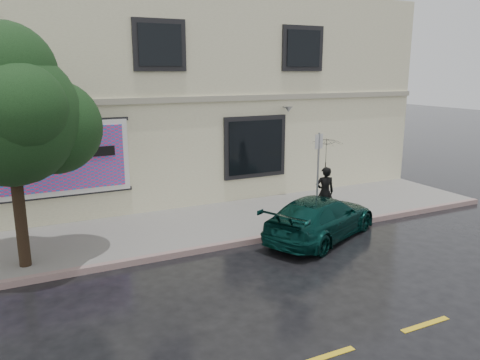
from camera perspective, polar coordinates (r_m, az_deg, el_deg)
name	(u,v)px	position (r m, az deg, el deg)	size (l,w,h in m)	color
ground	(232,274)	(10.76, -0.92, -11.36)	(90.00, 90.00, 0.00)	black
sidewalk	(184,228)	(13.54, -6.85, -5.85)	(20.00, 3.50, 0.15)	gray
curb	(207,249)	(12.00, -4.02, -8.34)	(20.00, 0.18, 0.16)	gray
road_marking	(326,356)	(8.12, 10.41, -20.40)	(19.00, 0.12, 0.01)	gold
building	(130,97)	(18.35, -13.23, 9.83)	(20.00, 8.12, 7.00)	#EDE9BF
billboard	(53,160)	(14.02, -21.85, 2.31)	(4.30, 0.16, 2.20)	white
car	(321,217)	(12.92, 9.84, -4.53)	(1.76, 3.99, 1.16)	#08302B
pedestrian	(325,192)	(14.19, 10.30, -1.48)	(0.57, 0.37, 1.55)	black
umbrella	(326,155)	(13.95, 10.49, 3.06)	(0.99, 0.99, 0.73)	black
street_tree	(9,117)	(11.09, -26.32, 6.87)	(2.97, 2.97, 4.86)	#2F2314
sign_pole	(318,169)	(13.67, 9.48, 1.38)	(0.32, 0.10, 2.60)	gray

